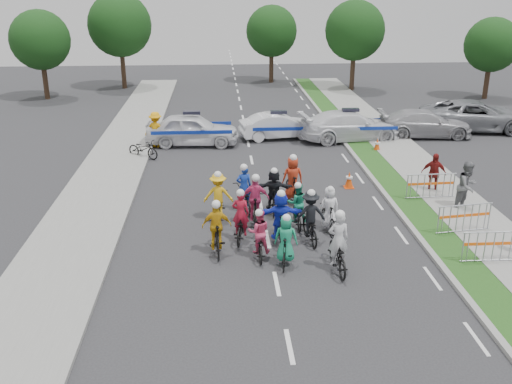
{
  "coord_description": "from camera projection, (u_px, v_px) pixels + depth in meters",
  "views": [
    {
      "loc": [
        -1.58,
        -14.38,
        8.26
      ],
      "look_at": [
        -0.28,
        4.65,
        1.1
      ],
      "focal_mm": 40.0,
      "sensor_mm": 36.0,
      "label": 1
    }
  ],
  "objects": [
    {
      "name": "rider_0",
      "position": [
        337.0,
        250.0,
        17.01
      ],
      "size": [
        0.75,
        1.97,
        1.98
      ],
      "rotation": [
        0.0,
        0.0,
        3.18
      ],
      "color": "black",
      "rests_on": "ground"
    },
    {
      "name": "civilian_sedan",
      "position": [
        425.0,
        123.0,
        31.51
      ],
      "size": [
        5.23,
        2.41,
        1.48
      ],
      "primitive_type": "imported",
      "rotation": [
        0.0,
        0.0,
        1.5
      ],
      "color": "#A4A4A9",
      "rests_on": "ground"
    },
    {
      "name": "tree_3",
      "position": [
        120.0,
        25.0,
        44.04
      ],
      "size": [
        4.9,
        4.9,
        7.35
      ],
      "color": "#382619",
      "rests_on": "ground"
    },
    {
      "name": "rider_2",
      "position": [
        259.0,
        239.0,
        17.81
      ],
      "size": [
        0.7,
        1.64,
        1.66
      ],
      "rotation": [
        0.0,
        0.0,
        3.16
      ],
      "color": "black",
      "rests_on": "ground"
    },
    {
      "name": "spectator_1",
      "position": [
        467.0,
        186.0,
        21.34
      ],
      "size": [
        1.17,
        1.11,
        1.92
      ],
      "primitive_type": "imported",
      "rotation": [
        0.0,
        0.0,
        0.56
      ],
      "color": "slate",
      "rests_on": "ground"
    },
    {
      "name": "civilian_suv",
      "position": [
        475.0,
        116.0,
        32.79
      ],
      "size": [
        6.51,
        3.71,
        1.71
      ],
      "primitive_type": "imported",
      "rotation": [
        0.0,
        0.0,
        1.42
      ],
      "color": "gray",
      "rests_on": "ground"
    },
    {
      "name": "rider_12",
      "position": [
        244.0,
        195.0,
        21.42
      ],
      "size": [
        0.98,
        1.93,
        1.88
      ],
      "rotation": [
        0.0,
        0.0,
        3.33
      ],
      "color": "black",
      "rests_on": "ground"
    },
    {
      "name": "rider_10",
      "position": [
        218.0,
        201.0,
        20.53
      ],
      "size": [
        1.07,
        1.89,
        1.9
      ],
      "rotation": [
        0.0,
        0.0,
        3.1
      ],
      "color": "black",
      "rests_on": "ground"
    },
    {
      "name": "sidewalk_right",
      "position": [
        463.0,
        209.0,
        21.57
      ],
      "size": [
        2.4,
        60.0,
        0.13
      ],
      "primitive_type": "cube",
      "color": "gray",
      "rests_on": "ground"
    },
    {
      "name": "curb_right",
      "position": [
        398.0,
        211.0,
        21.41
      ],
      "size": [
        0.2,
        60.0,
        0.12
      ],
      "primitive_type": "cube",
      "color": "gray",
      "rests_on": "ground"
    },
    {
      "name": "barrier_0",
      "position": [
        493.0,
        248.0,
        17.34
      ],
      "size": [
        2.0,
        0.52,
        1.12
      ],
      "primitive_type": null,
      "rotation": [
        0.0,
        0.0,
        -0.01
      ],
      "color": "#A5A8AD",
      "rests_on": "ground"
    },
    {
      "name": "rider_5",
      "position": [
        280.0,
        220.0,
        18.76
      ],
      "size": [
        1.51,
        1.8,
        1.89
      ],
      "rotation": [
        0.0,
        0.0,
        3.12
      ],
      "color": "black",
      "rests_on": "ground"
    },
    {
      "name": "rider_4",
      "position": [
        310.0,
        221.0,
        18.9
      ],
      "size": [
        1.08,
        1.87,
        1.86
      ],
      "rotation": [
        0.0,
        0.0,
        3.23
      ],
      "color": "black",
      "rests_on": "ground"
    },
    {
      "name": "tree_1",
      "position": [
        355.0,
        31.0,
        43.44
      ],
      "size": [
        4.55,
        4.55,
        6.82
      ],
      "color": "#382619",
      "rests_on": "ground"
    },
    {
      "name": "cone_1",
      "position": [
        377.0,
        145.0,
        28.87
      ],
      "size": [
        0.4,
        0.4,
        0.7
      ],
      "color": "#F24C0C",
      "rests_on": "ground"
    },
    {
      "name": "police_car_1",
      "position": [
        278.0,
        126.0,
        31.19
      ],
      "size": [
        4.38,
        2.13,
        1.38
      ],
      "primitive_type": "imported",
      "rotation": [
        0.0,
        0.0,
        1.73
      ],
      "color": "silver",
      "rests_on": "ground"
    },
    {
      "name": "rider_6",
      "position": [
        241.0,
        223.0,
        19.05
      ],
      "size": [
        0.92,
        1.88,
        1.83
      ],
      "rotation": [
        0.0,
        0.0,
        2.97
      ],
      "color": "black",
      "rests_on": "ground"
    },
    {
      "name": "cone_0",
      "position": [
        349.0,
        180.0,
        23.89
      ],
      "size": [
        0.4,
        0.4,
        0.7
      ],
      "color": "#F24C0C",
      "rests_on": "ground"
    },
    {
      "name": "spectator_2",
      "position": [
        434.0,
        173.0,
        23.16
      ],
      "size": [
        1.06,
        0.72,
        1.68
      ],
      "primitive_type": "imported",
      "rotation": [
        0.0,
        0.0,
        -0.35
      ],
      "color": "maroon",
      "rests_on": "ground"
    },
    {
      "name": "tree_2",
      "position": [
        492.0,
        45.0,
        40.52
      ],
      "size": [
        3.85,
        3.85,
        5.77
      ],
      "color": "#382619",
      "rests_on": "ground"
    },
    {
      "name": "rider_7",
      "position": [
        329.0,
        213.0,
        19.73
      ],
      "size": [
        0.75,
        1.63,
        1.66
      ],
      "rotation": [
        0.0,
        0.0,
        3.26
      ],
      "color": "black",
      "rests_on": "ground"
    },
    {
      "name": "barrier_1",
      "position": [
        464.0,
        220.0,
        19.39
      ],
      "size": [
        2.05,
        0.77,
        1.12
      ],
      "primitive_type": null,
      "rotation": [
        0.0,
        0.0,
        0.14
      ],
      "color": "#A5A8AD",
      "rests_on": "ground"
    },
    {
      "name": "rider_8",
      "position": [
        297.0,
        209.0,
        20.08
      ],
      "size": [
        0.71,
        1.65,
        1.67
      ],
      "rotation": [
        0.0,
        0.0,
        3.16
      ],
      "color": "black",
      "rests_on": "ground"
    },
    {
      "name": "sidewalk_left",
      "position": [
        85.0,
        219.0,
        20.67
      ],
      "size": [
        3.0,
        60.0,
        0.13
      ],
      "primitive_type": "cube",
      "color": "gray",
      "rests_on": "ground"
    },
    {
      "name": "rider_1",
      "position": [
        286.0,
        245.0,
        17.31
      ],
      "size": [
        0.8,
        1.69,
        1.71
      ],
      "rotation": [
        0.0,
        0.0,
        2.94
      ],
      "color": "black",
      "rests_on": "ground"
    },
    {
      "name": "tree_4",
      "position": [
        272.0,
        31.0,
        46.92
      ],
      "size": [
        4.2,
        4.2,
        6.3
      ],
      "color": "#382619",
      "rests_on": "ground"
    },
    {
      "name": "barrier_2",
      "position": [
        430.0,
        187.0,
        22.4
      ],
      "size": [
        2.02,
        0.58,
        1.12
      ],
      "primitive_type": null,
      "rotation": [
        0.0,
        0.0,
        0.04
      ],
      "color": "#A5A8AD",
      "rests_on": "ground"
    },
    {
      "name": "tree_0",
      "position": [
        40.0,
        40.0,
        40.23
      ],
      "size": [
        4.2,
        4.2,
        6.3
      ],
      "color": "#382619",
      "rests_on": "ground"
    },
    {
      "name": "rider_3",
      "position": [
        217.0,
        233.0,
        18.02
      ],
      "size": [
        0.95,
        1.79,
        1.85
      ],
      "rotation": [
        0.0,
        0.0,
        3.2
      ],
      "color": "black",
      "rests_on": "ground"
    },
    {
      "name": "rider_13",
      "position": [
        292.0,
        184.0,
        22.2
      ],
      "size": [
        0.9,
        1.94,
        1.98
      ],
      "rotation": [
        0.0,
        0.0,
        3.29
      ],
      "color": "black",
      "rests_on": "ground"
    },
    {
      "name": "rider_11",
      "position": [
        274.0,
        194.0,
        21.17
      ],
      "size": [
        1.46,
        1.74,
        1.8
      ],
      "rotation": [
        0.0,
        0.0,
        3.06
      ],
      "color": "black",
      "rests_on": "ground"
    },
    {
      "name": "parked_bike",
      "position": [
        143.0,
        149.0,
        27.79
      ],
      "size": [
        1.82,
        1.49,
        0.93
      ],
      "primitive_type": "imported",
      "rotation": [
        0.0,
        0.0,
        0.99
      ],
      "color": "black",
      "rests_on": "ground"
    },
    {
      "name": "ground",
      "position": [
        277.0,
        284.0,
        16.44
      ],
      "size": [
        90.0,
        90.0,
        0.0
      ],
      "primitive_type": "plane",
      "color": "#28282B",
      "rests_on": "ground"
    },
    {
      "name": "rider_9",
      "position": [
        256.0,
        205.0,
        20.16
      ],
      "size": [
        1.0,
        1.87,
        1.93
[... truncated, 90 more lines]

